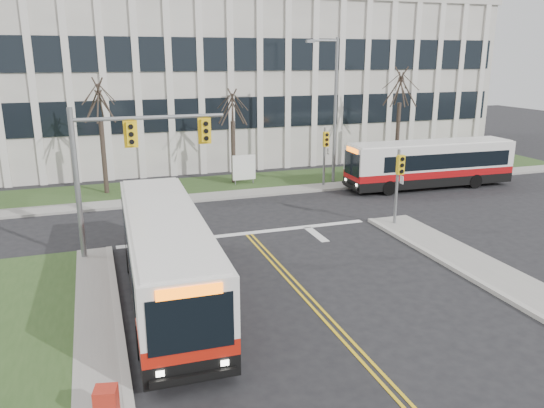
{
  "coord_description": "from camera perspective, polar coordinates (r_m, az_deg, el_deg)",
  "views": [
    {
      "loc": [
        -6.6,
        -14.63,
        8.07
      ],
      "look_at": [
        0.44,
        5.94,
        2.0
      ],
      "focal_mm": 35.0,
      "sensor_mm": 36.0,
      "label": 1
    }
  ],
  "objects": [
    {
      "name": "building_lawn",
      "position": [
        35.54,
        0.65,
        2.57
      ],
      "size": [
        44.0,
        5.0,
        0.12
      ],
      "primitive_type": "cube",
      "color": "#2D471E",
      "rests_on": "ground"
    },
    {
      "name": "signal_pole_near",
      "position": [
        26.17,
        13.46,
        2.88
      ],
      "size": [
        0.34,
        0.39,
        3.8
      ],
      "color": "slate",
      "rests_on": "ground"
    },
    {
      "name": "bus_cross",
      "position": [
        35.01,
        16.59,
        4.03
      ],
      "size": [
        10.85,
        2.71,
        2.87
      ],
      "primitive_type": null,
      "rotation": [
        0.0,
        0.0,
        -1.61
      ],
      "color": "silver",
      "rests_on": "ground"
    },
    {
      "name": "directory_sign",
      "position": [
        34.09,
        -3.03,
        3.9
      ],
      "size": [
        1.5,
        0.12,
        2.0
      ],
      "color": "slate",
      "rests_on": "ground"
    },
    {
      "name": "tree_mid",
      "position": [
        34.08,
        -4.27,
        10.2
      ],
      "size": [
        1.8,
        1.8,
        6.82
      ],
      "color": "#42352B",
      "rests_on": "ground"
    },
    {
      "name": "streetlight",
      "position": [
        34.24,
        6.58,
        10.68
      ],
      "size": [
        2.15,
        0.25,
        9.2
      ],
      "color": "slate",
      "rests_on": "ground"
    },
    {
      "name": "tree_left",
      "position": [
        32.73,
        -18.1,
        10.37
      ],
      "size": [
        1.8,
        1.8,
        7.7
      ],
      "color": "#42352B",
      "rests_on": "ground"
    },
    {
      "name": "mast_arm_signal",
      "position": [
        22.14,
        -16.14,
        5.08
      ],
      "size": [
        6.11,
        0.38,
        6.2
      ],
      "color": "slate",
      "rests_on": "ground"
    },
    {
      "name": "newspaper_box_red",
      "position": [
        13.27,
        -17.36,
        -20.1
      ],
      "size": [
        0.59,
        0.55,
        0.95
      ],
      "primitive_type": "cube",
      "rotation": [
        0.0,
        0.0,
        -0.22
      ],
      "color": "#A62215",
      "rests_on": "ground"
    },
    {
      "name": "signal_pole_far",
      "position": [
        33.51,
        5.73,
        5.96
      ],
      "size": [
        0.34,
        0.39,
        3.8
      ],
      "color": "slate",
      "rests_on": "ground"
    },
    {
      "name": "office_building",
      "position": [
        46.16,
        -4.44,
        12.98
      ],
      "size": [
        40.0,
        16.0,
        12.0
      ],
      "primitive_type": "cube",
      "color": "silver",
      "rests_on": "ground"
    },
    {
      "name": "tree_right",
      "position": [
        38.64,
        13.65,
        11.97
      ],
      "size": [
        1.8,
        1.8,
        8.25
      ],
      "color": "#42352B",
      "rests_on": "ground"
    },
    {
      "name": "sidewalk_cross",
      "position": [
        32.99,
        2.28,
        1.55
      ],
      "size": [
        44.0,
        1.6,
        0.14
      ],
      "primitive_type": "cube",
      "color": "#9E9B93",
      "rests_on": "ground"
    },
    {
      "name": "ground",
      "position": [
        17.96,
        4.89,
        -11.16
      ],
      "size": [
        120.0,
        120.0,
        0.0
      ],
      "primitive_type": "plane",
      "color": "black",
      "rests_on": "ground"
    },
    {
      "name": "bus_main",
      "position": [
        18.33,
        -11.35,
        -5.75
      ],
      "size": [
        2.75,
        11.24,
        2.98
      ],
      "primitive_type": null,
      "rotation": [
        0.0,
        0.0,
        -0.03
      ],
      "color": "silver",
      "rests_on": "ground"
    }
  ]
}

